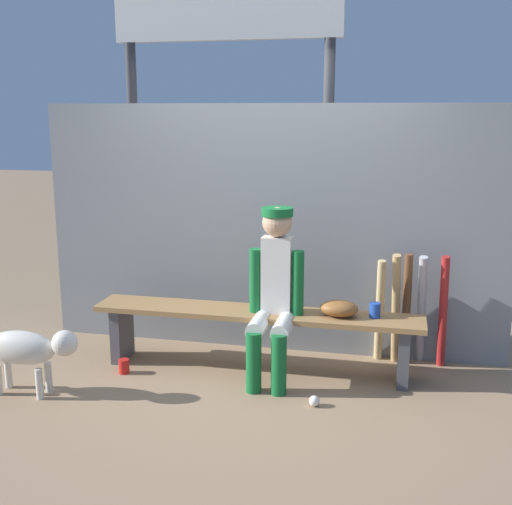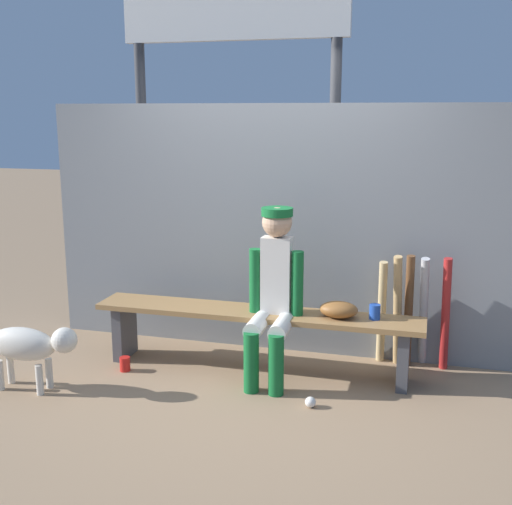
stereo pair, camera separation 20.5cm
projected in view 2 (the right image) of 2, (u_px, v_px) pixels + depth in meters
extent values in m
plane|color=#937556|center=(256.00, 370.00, 4.94)|extent=(30.00, 30.00, 0.00)
cube|color=gray|center=(272.00, 230.00, 5.19)|extent=(3.81, 0.03, 2.01)
cube|color=olive|center=(256.00, 313.00, 4.84)|extent=(2.50, 0.36, 0.04)
cube|color=#4C4C51|center=(125.00, 330.00, 5.17)|extent=(0.08, 0.29, 0.44)
cube|color=#4C4C51|center=(403.00, 357.00, 4.61)|extent=(0.08, 0.29, 0.44)
cube|color=silver|center=(277.00, 275.00, 4.73)|extent=(0.22, 0.13, 0.57)
sphere|color=tan|center=(277.00, 222.00, 4.65)|extent=(0.22, 0.22, 0.22)
cylinder|color=#14662D|center=(277.00, 212.00, 4.63)|extent=(0.23, 0.23, 0.06)
cylinder|color=silver|center=(258.00, 324.00, 4.65)|extent=(0.13, 0.38, 0.13)
cylinder|color=#14662D|center=(251.00, 362.00, 4.52)|extent=(0.11, 0.11, 0.44)
cylinder|color=#14662D|center=(255.00, 281.00, 4.77)|extent=(0.09, 0.09, 0.49)
cylinder|color=silver|center=(282.00, 326.00, 4.60)|extent=(0.13, 0.38, 0.13)
cylinder|color=#14662D|center=(276.00, 365.00, 4.47)|extent=(0.11, 0.11, 0.44)
cylinder|color=#14662D|center=(297.00, 284.00, 4.68)|extent=(0.09, 0.09, 0.49)
ellipsoid|color=brown|center=(339.00, 310.00, 4.66)|extent=(0.28, 0.20, 0.12)
cylinder|color=tan|center=(382.00, 312.00, 4.99)|extent=(0.07, 0.18, 0.84)
cylinder|color=tan|center=(398.00, 311.00, 4.89)|extent=(0.09, 0.27, 0.92)
cylinder|color=brown|center=(409.00, 312.00, 4.90)|extent=(0.07, 0.15, 0.90)
cylinder|color=#B7B7BC|center=(424.00, 312.00, 4.90)|extent=(0.09, 0.28, 0.90)
cylinder|color=#B22323|center=(446.00, 315.00, 4.83)|extent=(0.09, 0.19, 0.90)
sphere|color=white|center=(310.00, 402.00, 4.31)|extent=(0.07, 0.07, 0.07)
cylinder|color=red|center=(125.00, 364.00, 4.91)|extent=(0.08, 0.08, 0.11)
cylinder|color=#1E47AD|center=(375.00, 312.00, 4.63)|extent=(0.08, 0.08, 0.11)
cylinder|color=#3F3F42|center=(144.00, 180.00, 6.34)|extent=(0.10, 0.10, 2.58)
cylinder|color=#3F3F42|center=(333.00, 185.00, 5.86)|extent=(0.10, 0.10, 2.58)
ellipsoid|color=beige|center=(22.00, 344.00, 4.54)|extent=(0.52, 0.20, 0.24)
sphere|color=beige|center=(64.00, 340.00, 4.44)|extent=(0.18, 0.18, 0.18)
cylinder|color=beige|center=(49.00, 373.00, 4.60)|extent=(0.05, 0.05, 0.22)
cylinder|color=beige|center=(40.00, 380.00, 4.49)|extent=(0.05, 0.05, 0.22)
cylinder|color=beige|center=(11.00, 369.00, 4.68)|extent=(0.05, 0.05, 0.22)
cylinder|color=beige|center=(0.00, 375.00, 4.57)|extent=(0.05, 0.05, 0.22)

